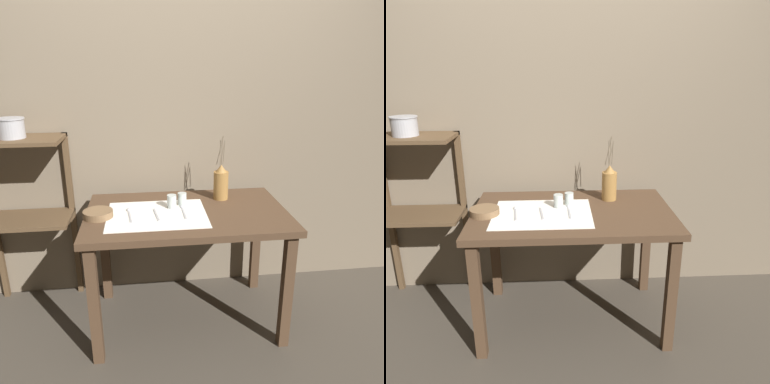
# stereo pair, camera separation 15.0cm
# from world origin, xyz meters

# --- Properties ---
(ground_plane) EXTENTS (12.00, 12.00, 0.00)m
(ground_plane) POSITION_xyz_m (0.00, 0.00, 0.00)
(ground_plane) COLOR #473F35
(stone_wall_back) EXTENTS (7.00, 0.06, 2.40)m
(stone_wall_back) POSITION_xyz_m (0.00, 0.49, 1.20)
(stone_wall_back) COLOR #7A6B56
(stone_wall_back) RESTS_ON ground_plane
(wooden_table) EXTENTS (1.22, 0.76, 0.78)m
(wooden_table) POSITION_xyz_m (0.00, 0.00, 0.67)
(wooden_table) COLOR #4C3523
(wooden_table) RESTS_ON ground_plane
(wooden_shelf_unit) EXTENTS (0.57, 0.34, 1.20)m
(wooden_shelf_unit) POSITION_xyz_m (-1.03, 0.31, 0.84)
(wooden_shelf_unit) COLOR brown
(wooden_shelf_unit) RESTS_ON ground_plane
(linen_cloth) EXTENTS (0.59, 0.46, 0.00)m
(linen_cloth) POSITION_xyz_m (-0.18, -0.04, 0.78)
(linen_cloth) COLOR white
(linen_cloth) RESTS_ON wooden_table
(pitcher_with_flowers) EXTENTS (0.10, 0.10, 0.42)m
(pitcher_with_flowers) POSITION_xyz_m (0.25, 0.19, 0.89)
(pitcher_with_flowers) COLOR olive
(pitcher_with_flowers) RESTS_ON wooden_table
(wooden_bowl) EXTENTS (0.17, 0.17, 0.04)m
(wooden_bowl) POSITION_xyz_m (-0.52, -0.04, 0.80)
(wooden_bowl) COLOR brown
(wooden_bowl) RESTS_ON wooden_table
(glass_tumbler_near) EXTENTS (0.06, 0.06, 0.08)m
(glass_tumbler_near) POSITION_xyz_m (-0.09, 0.06, 0.82)
(glass_tumbler_near) COLOR #B7C1BC
(glass_tumbler_near) RESTS_ON wooden_table
(glass_tumbler_far) EXTENTS (0.06, 0.06, 0.08)m
(glass_tumbler_far) POSITION_xyz_m (-0.02, 0.10, 0.82)
(glass_tumbler_far) COLOR #B7C1BC
(glass_tumbler_far) RESTS_ON wooden_table
(spoon_outer) EXTENTS (0.04, 0.20, 0.02)m
(spoon_outer) POSITION_xyz_m (-0.35, 0.00, 0.79)
(spoon_outer) COLOR #A8A8AD
(spoon_outer) RESTS_ON wooden_table
(knife_center) EXTENTS (0.03, 0.19, 0.00)m
(knife_center) POSITION_xyz_m (-0.19, -0.05, 0.79)
(knife_center) COLOR #A8A8AD
(knife_center) RESTS_ON wooden_table
(spoon_inner) EXTENTS (0.02, 0.20, 0.02)m
(spoon_inner) POSITION_xyz_m (-0.02, 0.02, 0.79)
(spoon_inner) COLOR #A8A8AD
(spoon_inner) RESTS_ON wooden_table
(metal_pot_large) EXTENTS (0.17, 0.17, 0.12)m
(metal_pot_large) POSITION_xyz_m (-1.04, 0.27, 1.27)
(metal_pot_large) COLOR #A8A8AD
(metal_pot_large) RESTS_ON wooden_shelf_unit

